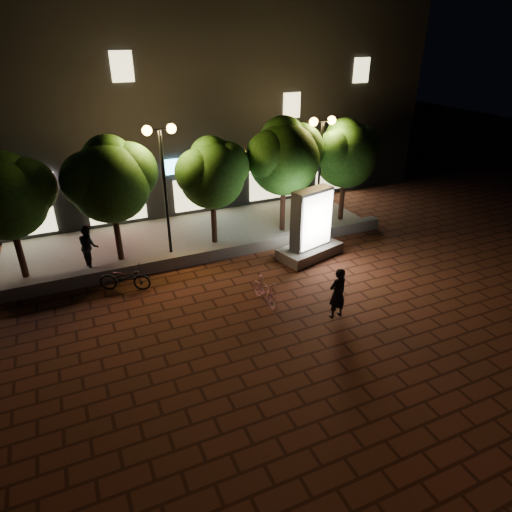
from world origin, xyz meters
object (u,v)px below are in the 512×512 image
tree_far_left (6,194)px  tree_left (110,177)px  street_lamp_right (321,144)px  pedestrian (89,246)px  tree_mid (212,171)px  scooter_pink (265,291)px  tree_right (285,154)px  ad_kiosk (311,230)px  rider (337,293)px  scooter_parked (125,278)px  street_lamp_left (162,158)px  tree_far_right (347,151)px

tree_far_left → tree_left: 3.51m
street_lamp_right → pedestrian: (-10.13, 0.06, -2.96)m
tree_mid → scooter_pink: size_ratio=2.90×
tree_right → ad_kiosk: tree_right is taller
tree_far_left → rider: (9.19, -6.94, -2.42)m
tree_mid → scooter_pink: (-0.08, -5.28, -2.75)m
tree_left → scooter_parked: bearing=-96.0°
ad_kiosk → street_lamp_left: bearing=153.8°
tree_left → rider: size_ratio=2.79×
ad_kiosk → rider: bearing=-109.0°
scooter_pink → tree_left: bearing=121.7°
street_lamp_right → tree_far_right: bearing=9.6°
scooter_pink → scooter_parked: (-4.18, 2.81, 0.01)m
scooter_pink → pedestrian: (-5.11, 5.08, 0.47)m
tree_far_right → rider: (-4.81, -6.94, -2.49)m
tree_mid → street_lamp_left: (-2.05, -0.26, 0.81)m
scooter_pink → tree_far_right: bearing=33.9°
tree_left → scooter_pink: size_ratio=3.15×
street_lamp_left → rider: size_ratio=2.95×
scooter_pink → rider: bearing=-48.2°
tree_far_left → tree_left: (3.50, 0.00, 0.15)m
tree_mid → tree_right: size_ratio=0.89×
street_lamp_left → pedestrian: size_ratio=3.02×
tree_far_left → scooter_pink: tree_far_left is taller
tree_right → scooter_pink: 6.99m
ad_kiosk → tree_left: bearing=158.5°
tree_far_left → street_lamp_left: (5.45, -0.26, 0.74)m
rider → pedestrian: pedestrian is taller
tree_far_right → pedestrian: bearing=-179.0°
tree_far_left → street_lamp_left: street_lamp_left is taller
tree_far_right → tree_far_left: bearing=-180.0°
tree_far_left → tree_left: size_ratio=0.95×
tree_far_left → pedestrian: 3.31m
street_lamp_left → ad_kiosk: street_lamp_left is taller
tree_far_left → scooter_parked: tree_far_left is taller
street_lamp_right → street_lamp_left: bearing=180.0°
tree_mid → rider: bearing=-76.3°
tree_far_left → tree_mid: bearing=-0.0°
tree_mid → tree_right: (3.31, 0.00, 0.35)m
tree_mid → tree_left: bearing=180.0°
tree_left → tree_mid: (4.00, -0.00, -0.23)m
tree_left → tree_far_right: tree_left is taller
tree_mid → tree_right: 3.32m
tree_far_right → scooter_pink: tree_far_right is taller
tree_far_right → street_lamp_left: size_ratio=0.92×
tree_far_right → street_lamp_left: bearing=-178.2°
tree_far_right → scooter_pink: size_ratio=3.07×
tree_far_left → tree_mid: size_ratio=1.03×
tree_far_left → street_lamp_right: size_ratio=0.93×
tree_left → street_lamp_right: bearing=-1.7°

